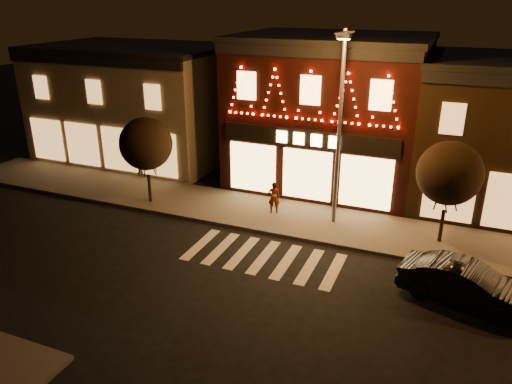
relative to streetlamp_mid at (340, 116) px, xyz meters
The scene contains 9 objects.
ground 9.82m from the streetlamp_mid, 103.64° to the right, with size 120.00×120.00×0.00m, color black.
sidewalk_far 5.25m from the streetlamp_mid, 16.22° to the right, with size 44.00×4.00×0.15m, color #47423D.
building_left 16.18m from the streetlamp_mid, 158.21° to the left, with size 12.20×8.28×7.30m.
building_pulp 6.38m from the streetlamp_mid, 108.07° to the left, with size 10.20×8.34×8.30m.
streetlamp_mid is the anchor object (origin of this frame).
tree_left 9.82m from the streetlamp_mid, behind, with size 2.67×2.67×4.46m.
tree_right 5.17m from the streetlamp_mid, ahead, with size 2.72×2.72×4.54m.
dark_sedan 8.59m from the streetlamp_mid, 36.42° to the right, with size 1.60×4.58×1.51m, color black.
pedestrian 5.32m from the streetlamp_mid, behind, with size 0.59×0.39×1.62m, color gray.
Camera 1 is at (6.66, -12.93, 10.27)m, focal length 34.61 mm.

